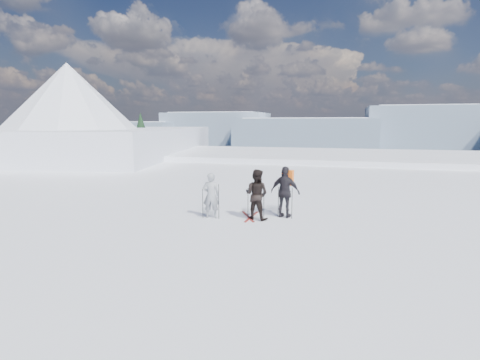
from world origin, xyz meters
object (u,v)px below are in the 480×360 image
object	(u,v)px
skier_pack	(285,192)
skier_grey	(211,195)
skis_loose	(250,217)
skier_dark	(256,194)

from	to	relation	value
skier_pack	skier_grey	bearing A→B (deg)	28.57
skier_grey	skier_pack	xyz separation A→B (m)	(2.76, 0.82, 0.12)
skier_pack	skis_loose	bearing A→B (deg)	24.30
skier_pack	skis_loose	size ratio (longest dim) A/B	1.18
skier_dark	skis_loose	size ratio (longest dim) A/B	1.14
skier_dark	skier_pack	bearing A→B (deg)	-138.18
skis_loose	skier_dark	bearing A→B (deg)	-38.93
skier_dark	skis_loose	world-z (taller)	skier_dark
skier_dark	skier_pack	distance (m)	1.16
skier_pack	skis_loose	world-z (taller)	skier_pack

